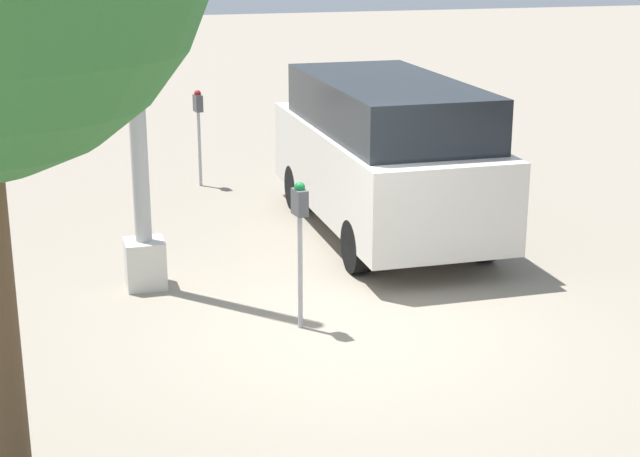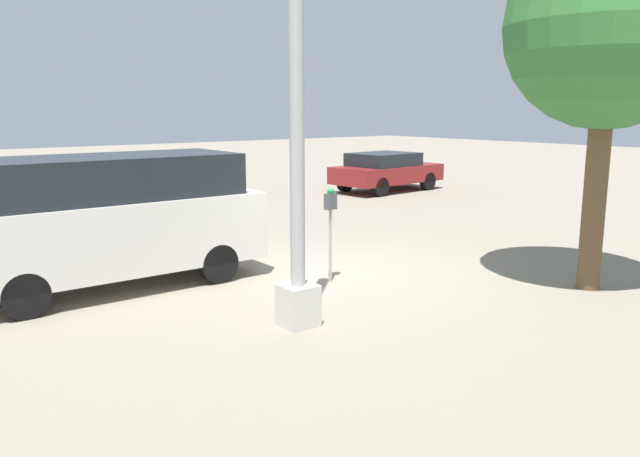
# 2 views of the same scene
# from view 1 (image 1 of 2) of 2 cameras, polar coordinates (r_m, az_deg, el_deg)

# --- Properties ---
(ground_plane) EXTENTS (80.00, 80.00, 0.00)m
(ground_plane) POSITION_cam_1_polar(r_m,az_deg,el_deg) (9.88, 1.65, -6.26)
(ground_plane) COLOR gray
(parking_meter_near) EXTENTS (0.21, 0.14, 1.53)m
(parking_meter_near) POSITION_cam_1_polar(r_m,az_deg,el_deg) (9.70, -1.18, 0.41)
(parking_meter_near) COLOR #9E9EA3
(parking_meter_near) RESTS_ON ground
(parking_meter_far) EXTENTS (0.21, 0.14, 1.53)m
(parking_meter_far) POSITION_cam_1_polar(r_m,az_deg,el_deg) (15.53, -7.09, 6.53)
(parking_meter_far) COLOR #9E9EA3
(parking_meter_far) RESTS_ON ground
(lamp_post) EXTENTS (0.44, 0.44, 6.14)m
(lamp_post) POSITION_cam_1_polar(r_m,az_deg,el_deg) (10.82, -10.68, 8.03)
(lamp_post) COLOR beige
(lamp_post) RESTS_ON ground
(parked_van) EXTENTS (4.71, 1.87, 2.07)m
(parked_van) POSITION_cam_1_polar(r_m,az_deg,el_deg) (12.92, 3.74, 4.48)
(parked_van) COLOR beige
(parked_van) RESTS_ON ground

